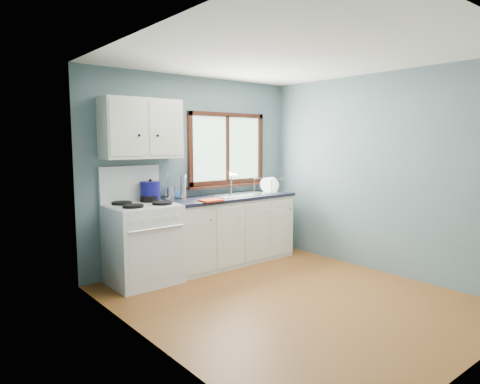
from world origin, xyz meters
TOP-DOWN VIEW (x-y plane):
  - floor at (0.00, 0.00)m, footprint 3.20×3.60m
  - ceiling at (0.00, 0.00)m, footprint 3.20×3.60m
  - wall_back at (0.00, 1.81)m, footprint 3.20×0.02m
  - wall_left at (-1.61, 0.00)m, footprint 0.02×3.60m
  - wall_right at (1.61, 0.00)m, footprint 0.02×3.60m
  - gas_range at (-0.95, 1.47)m, footprint 0.76×0.69m
  - base_cabinets at (0.36, 1.49)m, footprint 1.85×0.60m
  - countertop at (0.36, 1.49)m, footprint 1.89×0.64m
  - sink at (0.54, 1.49)m, footprint 0.84×0.46m
  - window at (0.54, 1.77)m, footprint 1.36×0.10m
  - upper_cabinets at (-0.85, 1.63)m, footprint 0.95×0.35m
  - skillet at (-0.77, 1.61)m, footprint 0.36×0.29m
  - stockpot at (-0.75, 1.62)m, footprint 0.26×0.26m
  - utensil_crock at (-0.46, 1.68)m, footprint 0.16×0.16m
  - thermos at (-0.31, 1.60)m, footprint 0.09×0.09m
  - soap_bottle at (-0.33, 1.72)m, footprint 0.12×0.12m
  - dish_towel at (-0.14, 1.23)m, footprint 0.28×0.20m
  - dish_rack at (1.07, 1.46)m, footprint 0.47×0.40m

SIDE VIEW (x-z plane):
  - floor at x=0.00m, z-range -0.02..0.00m
  - base_cabinets at x=0.36m, z-range -0.03..0.85m
  - gas_range at x=-0.95m, z-range -0.19..1.17m
  - sink at x=0.54m, z-range 0.64..1.08m
  - countertop at x=0.36m, z-range 0.88..0.92m
  - dish_towel at x=-0.14m, z-range 0.92..0.94m
  - dish_rack at x=1.07m, z-range 0.87..1.08m
  - skillet at x=-0.77m, z-range 0.96..1.00m
  - utensil_crock at x=-0.46m, z-range 0.80..1.20m
  - soap_bottle at x=-0.33m, z-range 0.92..1.17m
  - stockpot at x=-0.75m, z-range 0.95..1.19m
  - thermos at x=-0.31m, z-range 0.92..1.23m
  - wall_back at x=0.00m, z-range 0.00..2.50m
  - wall_left at x=-1.61m, z-range 0.00..2.50m
  - wall_right at x=1.61m, z-range 0.00..2.50m
  - window at x=0.54m, z-range 0.96..1.99m
  - upper_cabinets at x=-0.85m, z-range 1.45..2.15m
  - ceiling at x=0.00m, z-range 2.50..2.52m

